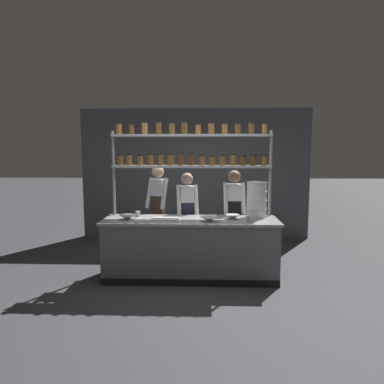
% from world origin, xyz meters
% --- Properties ---
extents(ground_plane, '(40.00, 40.00, 0.00)m').
position_xyz_m(ground_plane, '(0.00, 0.00, 0.00)').
color(ground_plane, '#3D3D42').
extents(back_wall, '(5.07, 0.12, 2.89)m').
position_xyz_m(back_wall, '(0.00, 2.51, 1.44)').
color(back_wall, '#4C5156').
rests_on(back_wall, ground_plane).
extents(prep_counter, '(2.67, 0.76, 0.92)m').
position_xyz_m(prep_counter, '(0.00, -0.00, 0.46)').
color(prep_counter, slate).
rests_on(prep_counter, ground_plane).
extents(spice_shelf_unit, '(2.56, 0.28, 2.42)m').
position_xyz_m(spice_shelf_unit, '(-0.01, 0.33, 1.91)').
color(spice_shelf_unit, '#999BA0').
rests_on(spice_shelf_unit, ground_plane).
extents(chef_left, '(0.42, 0.35, 1.70)m').
position_xyz_m(chef_left, '(-0.61, 0.83, 0.98)').
color(chef_left, black).
rests_on(chef_left, ground_plane).
extents(chef_center, '(0.39, 0.31, 1.60)m').
position_xyz_m(chef_center, '(-0.08, 0.55, 0.91)').
color(chef_center, black).
rests_on(chef_center, ground_plane).
extents(chef_right, '(0.37, 0.29, 1.64)m').
position_xyz_m(chef_right, '(0.71, 0.56, 0.94)').
color(chef_right, black).
rests_on(chef_right, ground_plane).
extents(container_stack, '(0.33, 0.33, 0.56)m').
position_xyz_m(container_stack, '(1.03, 0.21, 1.20)').
color(container_stack, white).
rests_on(container_stack, prep_counter).
extents(cutting_board, '(0.40, 0.26, 0.02)m').
position_xyz_m(cutting_board, '(-0.38, -0.07, 0.93)').
color(cutting_board, silver).
rests_on(cutting_board, prep_counter).
extents(prep_bowl_near_left, '(0.26, 0.26, 0.07)m').
position_xyz_m(prep_bowl_near_left, '(0.28, -0.17, 0.95)').
color(prep_bowl_near_left, silver).
rests_on(prep_bowl_near_left, prep_counter).
extents(prep_bowl_center_front, '(0.23, 0.23, 0.06)m').
position_xyz_m(prep_bowl_center_front, '(0.65, 0.06, 0.95)').
color(prep_bowl_center_front, silver).
rests_on(prep_bowl_center_front, prep_counter).
extents(prep_bowl_center_back, '(0.25, 0.25, 0.07)m').
position_xyz_m(prep_bowl_center_back, '(-0.96, -0.06, 0.95)').
color(prep_bowl_center_back, '#B2B7BC').
rests_on(prep_bowl_center_back, prep_counter).
extents(serving_cup_front, '(0.08, 0.08, 0.08)m').
position_xyz_m(serving_cup_front, '(0.86, -0.14, 0.96)').
color(serving_cup_front, '#B2B7BC').
rests_on(serving_cup_front, prep_counter).
extents(serving_cup_by_board, '(0.07, 0.07, 0.08)m').
position_xyz_m(serving_cup_by_board, '(-0.85, 0.19, 0.96)').
color(serving_cup_by_board, '#B2B7BC').
rests_on(serving_cup_by_board, prep_counter).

